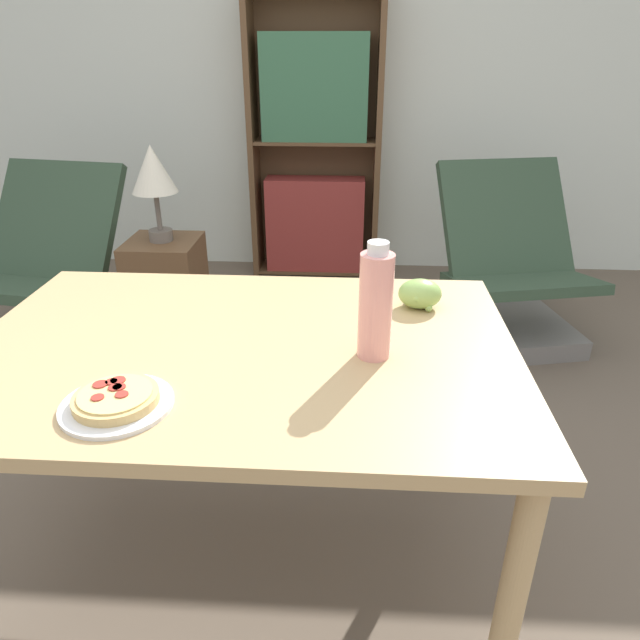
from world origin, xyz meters
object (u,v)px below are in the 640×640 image
lounge_chair_far (510,287)px  grape_bunch (419,294)px  lounge_chair_near (48,291)px  table_lamp (153,174)px  pizza_on_plate (116,401)px  drink_bottle (376,304)px  bookshelf (315,154)px  side_table (169,295)px

lounge_chair_far → grape_bunch: bearing=-128.0°
lounge_chair_near → table_lamp: (0.64, -0.02, 0.61)m
pizza_on_plate → grape_bunch: (0.67, 0.54, 0.03)m
pizza_on_plate → lounge_chair_near: lounge_chair_near is taller
drink_bottle → pizza_on_plate: bearing=-154.9°
drink_bottle → grape_bunch: bearing=64.8°
drink_bottle → lounge_chair_far: 1.87m
lounge_chair_near → lounge_chair_far: bearing=13.7°
pizza_on_plate → lounge_chair_far: bearing=54.8°
pizza_on_plate → lounge_chair_far: size_ratio=0.26×
grape_bunch → bookshelf: bookshelf is taller
grape_bunch → table_lamp: table_lamp is taller
side_table → lounge_chair_near: bearing=178.0°
side_table → table_lamp: 0.60m
side_table → table_lamp: bearing=0.0°
lounge_chair_far → bookshelf: size_ratio=0.51×
side_table → lounge_chair_far: bearing=7.3°
pizza_on_plate → table_lamp: table_lamp is taller
drink_bottle → table_lamp: (-0.98, 1.37, 0.01)m
lounge_chair_near → drink_bottle: bearing=-31.9°
lounge_chair_near → side_table: 0.64m
lounge_chair_near → bookshelf: bearing=49.7°
bookshelf → table_lamp: bookshelf is taller
bookshelf → pizza_on_plate: bearing=-94.6°
drink_bottle → lounge_chair_near: (-1.61, 1.39, -0.60)m
grape_bunch → drink_bottle: size_ratio=0.43×
bookshelf → lounge_chair_near: bearing=-139.2°
lounge_chair_near → table_lamp: bearing=6.9°
lounge_chair_far → lounge_chair_near: bearing=172.6°
bookshelf → lounge_chair_far: bearing=-40.5°
grape_bunch → lounge_chair_far: size_ratio=0.14×
lounge_chair_near → side_table: size_ratio=1.53×
lounge_chair_far → side_table: lounge_chair_far is taller
drink_bottle → table_lamp: size_ratio=0.64×
grape_bunch → lounge_chair_far: bearing=64.2°
drink_bottle → bookshelf: (-0.31, 2.52, -0.09)m
pizza_on_plate → bookshelf: 2.77m
pizza_on_plate → grape_bunch: 0.86m
bookshelf → side_table: size_ratio=3.03×
grape_bunch → lounge_chair_near: bearing=147.6°
bookshelf → side_table: 1.41m
lounge_chair_far → side_table: size_ratio=1.54×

